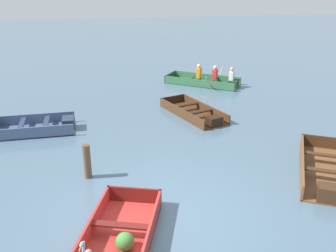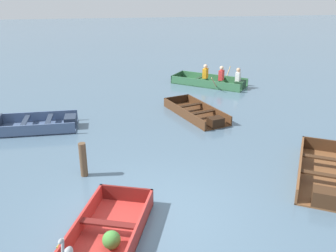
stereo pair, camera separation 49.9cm
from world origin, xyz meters
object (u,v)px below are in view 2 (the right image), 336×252
skiff_slate_blue_far_moored (42,125)px  rowboat_green_with_crew (214,81)px  skiff_dark_varnish_near_moored (198,113)px  skiff_wooden_brown_mid_moored (324,175)px  mooring_post (83,160)px

skiff_slate_blue_far_moored → rowboat_green_with_crew: rowboat_green_with_crew is taller
skiff_dark_varnish_near_moored → skiff_wooden_brown_mid_moored: 5.16m
skiff_dark_varnish_near_moored → rowboat_green_with_crew: 4.16m
skiff_wooden_brown_mid_moored → rowboat_green_with_crew: size_ratio=0.96×
mooring_post → rowboat_green_with_crew: bearing=55.5°
skiff_dark_varnish_near_moored → skiff_wooden_brown_mid_moored: skiff_wooden_brown_mid_moored is taller
skiff_slate_blue_far_moored → mooring_post: (1.56, -3.30, 0.30)m
skiff_slate_blue_far_moored → mooring_post: size_ratio=2.87×
skiff_slate_blue_far_moored → skiff_dark_varnish_near_moored: bearing=4.5°
skiff_wooden_brown_mid_moored → rowboat_green_with_crew: 8.59m
rowboat_green_with_crew → skiff_slate_blue_far_moored: bearing=-147.7°
skiff_wooden_brown_mid_moored → mooring_post: 5.80m
skiff_slate_blue_far_moored → rowboat_green_with_crew: (6.75, 4.26, 0.07)m
skiff_dark_varnish_near_moored → mooring_post: mooring_post is taller
mooring_post → skiff_wooden_brown_mid_moored: bearing=-10.1°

